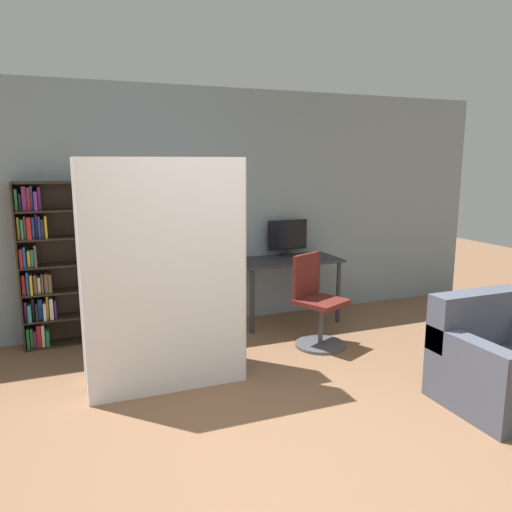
{
  "coord_description": "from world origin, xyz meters",
  "views": [
    {
      "loc": [
        -1.31,
        -2.33,
        1.88
      ],
      "look_at": [
        0.32,
        1.75,
        1.05
      ],
      "focal_mm": 35.0,
      "sensor_mm": 36.0,
      "label": 1
    }
  ],
  "objects_px": {
    "mattress_near": "(166,277)",
    "bookshelf": "(50,266)",
    "monitor": "(288,237)",
    "office_chair": "(317,309)",
    "armchair": "(497,365)",
    "mattress_far": "(157,268)"
  },
  "relations": [
    {
      "from": "mattress_near",
      "to": "armchair",
      "type": "xyz_separation_m",
      "value": [
        2.33,
        -1.23,
        -0.64
      ]
    },
    {
      "from": "monitor",
      "to": "mattress_near",
      "type": "height_order",
      "value": "mattress_near"
    },
    {
      "from": "mattress_near",
      "to": "mattress_far",
      "type": "distance_m",
      "value": 0.38
    },
    {
      "from": "bookshelf",
      "to": "mattress_near",
      "type": "xyz_separation_m",
      "value": [
        0.9,
        -1.46,
        0.13
      ]
    },
    {
      "from": "monitor",
      "to": "armchair",
      "type": "distance_m",
      "value": 2.82
    },
    {
      "from": "office_chair",
      "to": "armchair",
      "type": "bearing_deg",
      "value": -66.99
    },
    {
      "from": "mattress_far",
      "to": "armchair",
      "type": "xyz_separation_m",
      "value": [
        2.33,
        -1.62,
        -0.64
      ]
    },
    {
      "from": "armchair",
      "to": "mattress_far",
      "type": "bearing_deg",
      "value": 145.25
    },
    {
      "from": "armchair",
      "to": "mattress_near",
      "type": "bearing_deg",
      "value": 152.09
    },
    {
      "from": "office_chair",
      "to": "bookshelf",
      "type": "height_order",
      "value": "bookshelf"
    },
    {
      "from": "mattress_near",
      "to": "bookshelf",
      "type": "bearing_deg",
      "value": 121.58
    },
    {
      "from": "monitor",
      "to": "mattress_far",
      "type": "relative_size",
      "value": 0.27
    },
    {
      "from": "monitor",
      "to": "bookshelf",
      "type": "height_order",
      "value": "bookshelf"
    },
    {
      "from": "office_chair",
      "to": "mattress_near",
      "type": "height_order",
      "value": "mattress_near"
    },
    {
      "from": "bookshelf",
      "to": "mattress_near",
      "type": "relative_size",
      "value": 0.88
    },
    {
      "from": "mattress_far",
      "to": "bookshelf",
      "type": "bearing_deg",
      "value": 129.79
    },
    {
      "from": "bookshelf",
      "to": "mattress_far",
      "type": "relative_size",
      "value": 0.88
    },
    {
      "from": "office_chair",
      "to": "bookshelf",
      "type": "distance_m",
      "value": 2.77
    },
    {
      "from": "office_chair",
      "to": "mattress_near",
      "type": "xyz_separation_m",
      "value": [
        -1.63,
        -0.42,
        0.57
      ]
    },
    {
      "from": "mattress_near",
      "to": "armchair",
      "type": "bearing_deg",
      "value": -27.91
    },
    {
      "from": "monitor",
      "to": "bookshelf",
      "type": "bearing_deg",
      "value": 179.64
    },
    {
      "from": "office_chair",
      "to": "armchair",
      "type": "xyz_separation_m",
      "value": [
        0.7,
        -1.65,
        -0.07
      ]
    }
  ]
}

